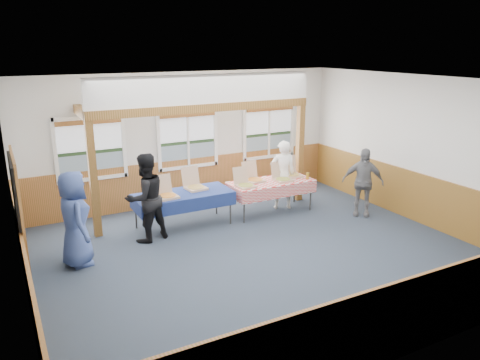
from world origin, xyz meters
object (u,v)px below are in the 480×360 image
object	(u,v)px
table_left	(183,195)
man_blue	(75,219)
woman_white	(283,175)
person_grey	(363,182)
woman_black	(146,198)
table_right	(271,183)

from	to	relation	value
table_left	man_blue	bearing A→B (deg)	-173.05
woman_white	person_grey	xyz separation A→B (m)	(1.35, -1.27, -0.04)
table_left	woman_white	size ratio (longest dim) A/B	1.35
woman_black	man_blue	distance (m)	1.50
table_right	table_left	bearing A→B (deg)	174.21
woman_white	man_blue	distance (m)	4.95
woman_white	woman_black	distance (m)	3.48
table_right	man_blue	distance (m)	4.54
table_right	woman_black	size ratio (longest dim) A/B	1.12
table_left	table_right	size ratio (longest dim) A/B	1.11
table_left	woman_white	distance (m)	2.54
woman_white	person_grey	distance (m)	1.85
man_blue	table_right	bearing A→B (deg)	-84.57
table_left	table_right	distance (m)	2.14
table_left	woman_black	xyz separation A→B (m)	(-0.92, -0.35, 0.19)
woman_white	woman_black	xyz separation A→B (m)	(-3.46, -0.37, 0.07)
table_right	woman_white	size ratio (longest dim) A/B	1.22
table_right	person_grey	world-z (taller)	person_grey
woman_white	woman_black	size ratio (longest dim) A/B	0.92
woman_black	person_grey	size ratio (longest dim) A/B	1.13
woman_white	person_grey	size ratio (longest dim) A/B	1.05
man_blue	person_grey	world-z (taller)	man_blue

